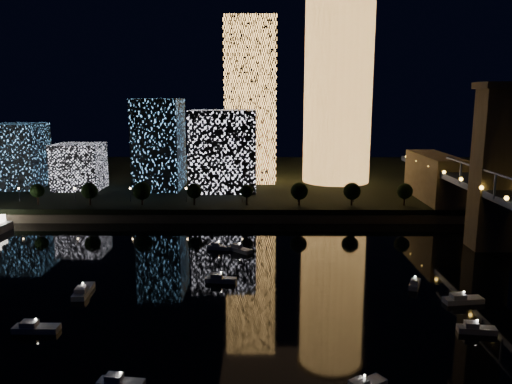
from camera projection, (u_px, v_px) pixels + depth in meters
ground at (283, 318)px, 104.93m from camera, size 520.00×520.00×0.00m
far_bank at (269, 180)px, 261.54m from camera, size 420.00×160.00×5.00m
seawall at (273, 218)px, 185.15m from camera, size 420.00×6.00×3.00m
tower_cylindrical at (338, 90)px, 235.62m from camera, size 34.00×34.00×87.12m
tower_rectangular at (251, 101)px, 239.06m from camera, size 24.13×24.13×76.79m
midrise_blocks at (144, 151)px, 221.73m from camera, size 117.68×28.86×39.88m
motorboats at (249, 299)px, 112.70m from camera, size 99.62×78.90×2.78m
esplanade_trees at (203, 191)px, 189.54m from camera, size 165.97×6.94×8.97m
street_lamps at (186, 192)px, 195.76m from camera, size 132.70×0.70×5.65m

